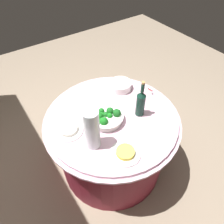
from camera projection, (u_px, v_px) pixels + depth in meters
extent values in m
plane|color=gray|center=(112.00, 163.00, 2.29)|extent=(6.00, 6.00, 0.00)
cylinder|color=maroon|center=(112.00, 144.00, 2.04)|extent=(1.01, 1.01, 0.69)
cylinder|color=#E0B2C6|center=(112.00, 119.00, 1.79)|extent=(1.16, 1.16, 0.02)
cylinder|color=#E0B2C6|center=(112.00, 117.00, 1.77)|extent=(1.10, 1.10, 0.03)
cylinder|color=white|center=(106.00, 118.00, 1.70)|extent=(0.26, 0.26, 0.05)
cylinder|color=white|center=(106.00, 116.00, 1.68)|extent=(0.28, 0.28, 0.01)
sphere|color=#197A1E|center=(110.00, 116.00, 1.67)|extent=(0.05, 0.05, 0.05)
sphere|color=#19661E|center=(101.00, 111.00, 1.71)|extent=(0.05, 0.05, 0.05)
sphere|color=#195E1E|center=(110.00, 111.00, 1.70)|extent=(0.06, 0.06, 0.06)
sphere|color=#196D1E|center=(99.00, 117.00, 1.65)|extent=(0.06, 0.06, 0.06)
sphere|color=#195D1E|center=(117.00, 113.00, 1.67)|extent=(0.07, 0.07, 0.07)
sphere|color=#19631E|center=(106.00, 114.00, 1.67)|extent=(0.04, 0.04, 0.04)
sphere|color=#19771E|center=(102.00, 121.00, 1.62)|extent=(0.05, 0.05, 0.05)
sphere|color=#19661E|center=(104.00, 121.00, 1.62)|extent=(0.05, 0.05, 0.05)
sphere|color=#19791E|center=(102.00, 115.00, 1.68)|extent=(0.04, 0.04, 0.04)
sphere|color=#19731E|center=(104.00, 121.00, 1.62)|extent=(0.07, 0.07, 0.07)
cylinder|color=white|center=(120.00, 88.00, 2.01)|extent=(0.21, 0.21, 0.01)
cylinder|color=white|center=(120.00, 87.00, 2.00)|extent=(0.21, 0.21, 0.01)
cylinder|color=white|center=(120.00, 86.00, 2.00)|extent=(0.21, 0.21, 0.01)
cylinder|color=white|center=(120.00, 85.00, 1.99)|extent=(0.21, 0.21, 0.01)
cylinder|color=white|center=(120.00, 85.00, 1.98)|extent=(0.21, 0.21, 0.01)
cylinder|color=white|center=(120.00, 84.00, 1.97)|extent=(0.21, 0.21, 0.01)
cylinder|color=white|center=(120.00, 83.00, 1.97)|extent=(0.21, 0.21, 0.01)
cylinder|color=#103024|center=(140.00, 105.00, 1.71)|extent=(0.07, 0.07, 0.20)
cone|color=#103024|center=(142.00, 94.00, 1.62)|extent=(0.07, 0.07, 0.04)
cylinder|color=#103024|center=(143.00, 88.00, 1.58)|extent=(0.03, 0.03, 0.08)
cylinder|color=#B2844C|center=(143.00, 83.00, 1.54)|extent=(0.03, 0.03, 0.02)
cylinder|color=silver|center=(92.00, 129.00, 1.44)|extent=(0.11, 0.11, 0.34)
sphere|color=#E5B26B|center=(92.00, 139.00, 1.54)|extent=(0.06, 0.06, 0.06)
sphere|color=#E5B26B|center=(92.00, 143.00, 1.52)|extent=(0.06, 0.06, 0.06)
sphere|color=#E5B26B|center=(96.00, 141.00, 1.53)|extent=(0.06, 0.06, 0.06)
sphere|color=#72C64C|center=(90.00, 135.00, 1.50)|extent=(0.06, 0.06, 0.06)
sphere|color=#72C64C|center=(93.00, 139.00, 1.48)|extent=(0.06, 0.06, 0.06)
sphere|color=#72C64C|center=(95.00, 135.00, 1.50)|extent=(0.06, 0.06, 0.06)
sphere|color=red|center=(89.00, 132.00, 1.45)|extent=(0.06, 0.06, 0.06)
sphere|color=red|center=(94.00, 133.00, 1.44)|extent=(0.06, 0.06, 0.06)
sphere|color=red|center=(93.00, 129.00, 1.47)|extent=(0.06, 0.06, 0.06)
cylinder|color=silver|center=(87.00, 90.00, 1.99)|extent=(0.16, 0.05, 0.01)
cylinder|color=silver|center=(91.00, 90.00, 1.99)|extent=(0.16, 0.05, 0.01)
sphere|color=silver|center=(92.00, 95.00, 1.94)|extent=(0.01, 0.01, 0.01)
cylinder|color=white|center=(125.00, 154.00, 1.49)|extent=(0.22, 0.22, 0.01)
cylinder|color=#F2D14C|center=(125.00, 152.00, 1.48)|extent=(0.13, 0.13, 0.03)
cylinder|color=white|center=(69.00, 131.00, 1.64)|extent=(0.22, 0.22, 0.01)
cylinder|color=white|center=(69.00, 129.00, 1.62)|extent=(0.14, 0.14, 0.03)
cube|color=white|center=(150.00, 91.00, 1.94)|extent=(0.05, 0.02, 0.05)
cube|color=maroon|center=(150.00, 90.00, 1.93)|extent=(0.05, 0.02, 0.01)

